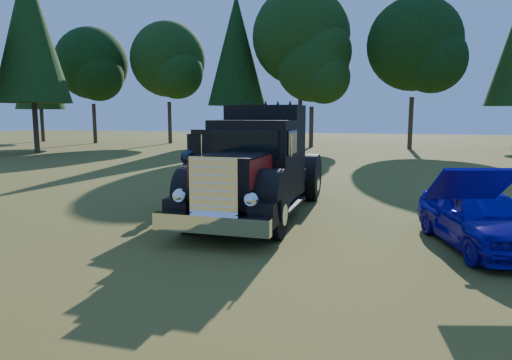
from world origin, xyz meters
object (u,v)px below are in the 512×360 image
object	(u,v)px
diamond_t_truck	(257,169)
distant_teal_car	(227,140)
spectator_far	(188,179)
spectator_near	(190,183)
hotrod_coupe	(479,217)

from	to	relation	value
diamond_t_truck	distant_teal_car	bearing A→B (deg)	111.86
diamond_t_truck	spectator_far	size ratio (longest dim) A/B	4.34
distant_teal_car	spectator_far	bearing A→B (deg)	-59.08
diamond_t_truck	spectator_near	world-z (taller)	diamond_t_truck
hotrod_coupe	spectator_far	distance (m)	7.91
hotrod_coupe	distant_teal_car	bearing A→B (deg)	120.15
spectator_near	distant_teal_car	world-z (taller)	spectator_near
spectator_far	distant_teal_car	size ratio (longest dim) A/B	0.40
distant_teal_car	spectator_near	bearing A→B (deg)	-58.55
diamond_t_truck	spectator_far	world-z (taller)	diamond_t_truck
diamond_t_truck	hotrod_coupe	world-z (taller)	diamond_t_truck
diamond_t_truck	spectator_far	xyz separation A→B (m)	(-2.35, 0.70, -0.45)
diamond_t_truck	spectator_near	xyz separation A→B (m)	(-1.72, -0.49, -0.38)
hotrod_coupe	diamond_t_truck	bearing A→B (deg)	163.22
spectator_near	diamond_t_truck	bearing A→B (deg)	-39.14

